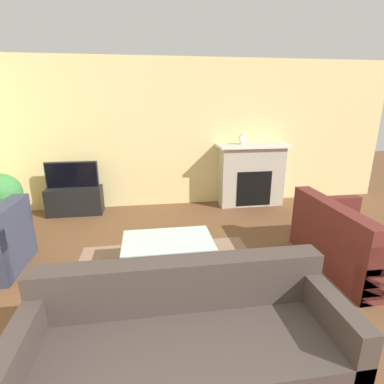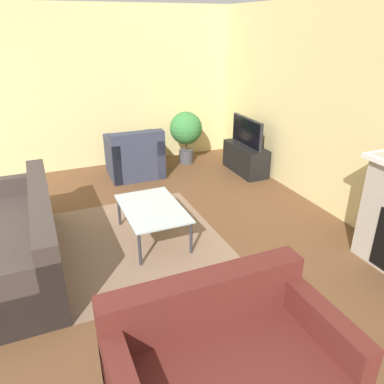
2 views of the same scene
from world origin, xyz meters
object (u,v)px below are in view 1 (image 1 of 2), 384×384
object	(u,v)px
coffee_table	(168,242)
mantel_clock	(243,139)
tv	(72,175)
couch_loveseat	(353,244)
potted_plant	(1,196)
couch_sectional	(186,346)

from	to	relation	value
coffee_table	mantel_clock	bearing A→B (deg)	54.37
tv	mantel_clock	distance (m)	3.14
couch_loveseat	coffee_table	xyz separation A→B (m)	(-2.25, 0.20, 0.09)
potted_plant	mantel_clock	bearing A→B (deg)	11.89
couch_loveseat	couch_sectional	bearing A→B (deg)	119.57
tv	couch_loveseat	world-z (taller)	tv
couch_loveseat	coffee_table	world-z (taller)	couch_loveseat
couch_sectional	couch_loveseat	bearing A→B (deg)	29.57
coffee_table	mantel_clock	distance (m)	2.87
couch_sectional	couch_loveseat	distance (m)	2.56
potted_plant	mantel_clock	size ratio (longest dim) A/B	4.86
couch_loveseat	coffee_table	size ratio (longest dim) A/B	1.45
couch_sectional	potted_plant	bearing A→B (deg)	129.52
tv	couch_loveseat	xyz separation A→B (m)	(3.75, -2.37, -0.43)
potted_plant	couch_loveseat	bearing A→B (deg)	-19.17
tv	couch_loveseat	size ratio (longest dim) A/B	0.59
mantel_clock	couch_loveseat	bearing A→B (deg)	-74.84
coffee_table	couch_sectional	bearing A→B (deg)	-89.26
couch_sectional	mantel_clock	xyz separation A→B (m)	(1.57, 3.68, 0.99)
tv	potted_plant	bearing A→B (deg)	-137.27
couch_sectional	potted_plant	world-z (taller)	potted_plant
tv	coffee_table	xyz separation A→B (m)	(1.50, -2.16, -0.34)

